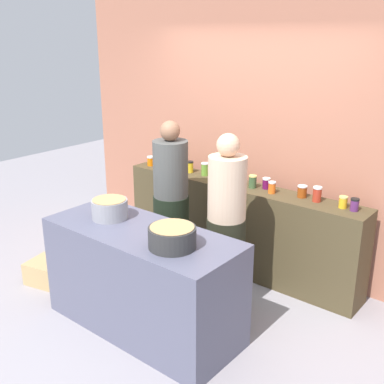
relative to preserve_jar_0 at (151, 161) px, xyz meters
name	(u,v)px	position (x,y,z in m)	size (l,w,h in m)	color
ground	(168,311)	(1.19, -1.06, -0.99)	(12.00, 12.00, 0.00)	gray
storefront_wall	(259,124)	(1.19, 0.39, 0.51)	(4.80, 0.12, 3.00)	#A6664F
display_shelf	(237,227)	(1.19, 0.04, -0.52)	(2.70, 0.36, 0.93)	#473C25
prep_table	(143,280)	(1.19, -1.36, -0.54)	(1.70, 0.70, 0.89)	#525369
preserve_jar_0	(151,161)	(0.00, 0.00, 0.00)	(0.08, 0.08, 0.11)	orange
preserve_jar_1	(166,161)	(0.15, 0.09, 0.01)	(0.07, 0.07, 0.13)	yellow
preserve_jar_2	(166,164)	(0.26, -0.02, 0.02)	(0.08, 0.08, 0.15)	#9A3324
preserve_jar_3	(177,166)	(0.40, 0.01, 0.01)	(0.07, 0.07, 0.13)	olive
preserve_jar_4	(190,167)	(0.53, 0.07, 0.01)	(0.08, 0.08, 0.13)	gold
preserve_jar_5	(205,169)	(0.73, 0.09, 0.01)	(0.09, 0.09, 0.14)	#629633
preserve_jar_6	(214,175)	(0.93, -0.02, 0.01)	(0.08, 0.08, 0.14)	yellow
preserve_jar_7	(224,177)	(1.03, 0.01, 0.00)	(0.08, 0.08, 0.12)	#5C881A
preserve_jar_8	(238,177)	(1.17, 0.08, 0.01)	(0.08, 0.08, 0.13)	#431752
preserve_jar_9	(253,182)	(1.36, 0.05, 0.01)	(0.08, 0.08, 0.13)	#395531
preserve_jar_10	(266,183)	(1.48, 0.11, 0.00)	(0.08, 0.08, 0.11)	#560F43
preserve_jar_11	(272,187)	(1.59, 0.02, 0.00)	(0.07, 0.07, 0.12)	orange
preserve_jar_12	(302,191)	(1.87, 0.10, 0.00)	(0.09, 0.09, 0.11)	#8F3C11
preserve_jar_13	(317,194)	(2.03, 0.08, 0.02)	(0.08, 0.08, 0.14)	#A9311F
preserve_jar_14	(343,202)	(2.28, 0.07, 0.00)	(0.08, 0.08, 0.11)	gold
preserve_jar_15	(355,205)	(2.39, 0.06, 0.00)	(0.08, 0.08, 0.11)	#57275F
cooking_pot_left	(110,209)	(0.80, -1.33, -0.01)	(0.31, 0.31, 0.17)	gray
cooking_pot_center	(172,237)	(1.59, -1.43, -0.01)	(0.36, 0.36, 0.16)	#2D2D2D
cook_with_tongs	(171,211)	(0.81, -0.56, -0.25)	(0.35, 0.35, 1.63)	black
cook_in_cap	(226,235)	(1.57, -0.70, -0.25)	(0.34, 0.34, 1.63)	black
bread_crate	(48,271)	(-0.10, -1.42, -0.88)	(0.37, 0.33, 0.23)	tan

